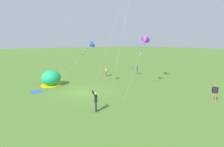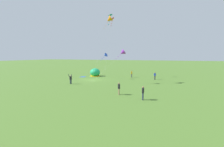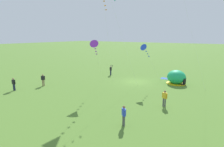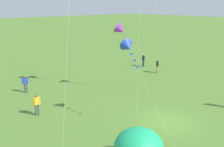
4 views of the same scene
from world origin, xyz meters
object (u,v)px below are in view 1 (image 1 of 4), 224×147
person_flying_kite (96,101)px  person_watching_sky (215,92)px  person_center_field (137,69)px  kite_blue (91,45)px  person_far_back (106,71)px  kite_purple (145,41)px  popup_tent (51,78)px

person_flying_kite → person_watching_sky: bearing=68.5°
person_center_field → kite_blue: kite_blue is taller
person_far_back → kite_purple: kite_purple is taller
popup_tent → person_center_field: (0.47, 15.40, -0.03)m
person_center_field → kite_purple: (7.35, -5.59, 5.04)m
popup_tent → kite_purple: (7.82, 9.81, 5.00)m
person_far_back → person_flying_kite: 15.58m
person_far_back → kite_purple: bearing=1.0°
person_flying_kite → kite_blue: bearing=154.6°
person_flying_kite → person_far_back: bearing=144.4°
person_center_field → kite_blue: (3.01, -10.99, 4.55)m
person_watching_sky → person_center_field: bearing=166.8°
kite_blue → kite_purple: (4.34, 5.40, 0.49)m
popup_tent → kite_blue: 7.21m
person_flying_kite → kite_blue: size_ratio=0.31×
popup_tent → kite_blue: (3.48, 4.42, 4.52)m
person_flying_kite → kite_purple: bearing=112.1°
popup_tent → kite_blue: kite_blue is taller
person_far_back → person_flying_kite: (12.67, -9.07, 0.03)m
person_flying_kite → kite_blue: 10.02m
popup_tent → person_far_back: (-1.11, 9.66, -0.03)m
popup_tent → person_far_back: size_ratio=1.63×
kite_purple → popup_tent: bearing=-128.6°
person_far_back → person_watching_sky: bearing=7.0°
person_watching_sky → person_flying_kite: (-4.40, -11.18, 0.03)m
person_watching_sky → person_flying_kite: person_flying_kite is taller
person_watching_sky → kite_purple: kite_purple is taller
person_center_field → person_flying_kite: (11.09, -14.82, 0.03)m
person_center_field → kite_purple: bearing=-37.3°
popup_tent → kite_purple: kite_purple is taller
person_center_field → person_flying_kite: size_ratio=0.91×
person_center_field → kite_purple: 10.52m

